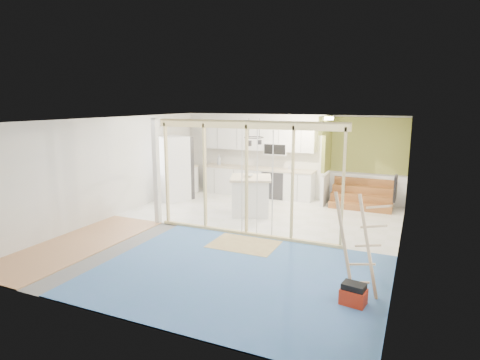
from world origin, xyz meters
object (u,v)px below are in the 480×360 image
at_px(toolbox, 353,295).
at_px(ladder, 359,245).
at_px(fridge, 172,169).
at_px(island, 251,196).

xyz_separation_m(toolbox, ladder, (0.00, 0.33, 0.66)).
relative_size(fridge, island, 1.44).
distance_m(fridge, toolbox, 7.54).
relative_size(fridge, toolbox, 4.90).
bearing_deg(island, ladder, -68.39).
height_order(fridge, toolbox, fridge).
relative_size(toolbox, ladder, 0.25).
bearing_deg(toolbox, fridge, 153.13).
height_order(island, ladder, ladder).
bearing_deg(fridge, island, 14.28).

